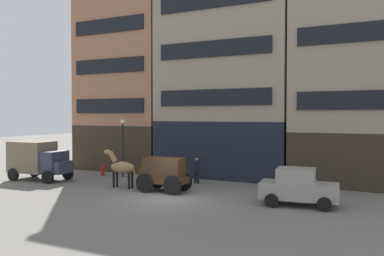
% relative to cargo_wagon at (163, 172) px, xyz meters
% --- Properties ---
extents(ground_plane, '(120.00, 120.00, 0.00)m').
position_rel_cargo_wagon_xyz_m(ground_plane, '(1.19, -1.68, -1.15)').
color(ground_plane, slate).
extents(building_far_left, '(8.08, 7.21, 16.41)m').
position_rel_cargo_wagon_xyz_m(building_far_left, '(-7.76, 8.38, 7.10)').
color(building_far_left, '#33281E').
rests_on(building_far_left, ground_plane).
extents(building_center_left, '(10.10, 7.21, 14.30)m').
position_rel_cargo_wagon_xyz_m(building_center_left, '(0.97, 8.38, 6.04)').
color(building_center_left, black).
rests_on(building_center_left, ground_plane).
extents(building_center_right, '(8.52, 7.21, 15.49)m').
position_rel_cargo_wagon_xyz_m(building_center_right, '(9.93, 8.38, 6.64)').
color(building_center_right, '#33281E').
rests_on(building_center_right, ground_plane).
extents(cargo_wagon, '(2.94, 1.59, 1.98)m').
position_rel_cargo_wagon_xyz_m(cargo_wagon, '(0.00, 0.00, 0.00)').
color(cargo_wagon, '#3D2819').
rests_on(cargo_wagon, ground_plane).
extents(draft_horse, '(2.35, 0.65, 2.30)m').
position_rel_cargo_wagon_xyz_m(draft_horse, '(-2.95, -0.00, 0.12)').
color(draft_horse, '#937047').
rests_on(draft_horse, ground_plane).
extents(delivery_truck_near, '(4.43, 2.31, 2.62)m').
position_rel_cargo_wagon_xyz_m(delivery_truck_near, '(-9.76, -0.11, 0.28)').
color(delivery_truck_near, '#333847').
rests_on(delivery_truck_near, ground_plane).
extents(sedan_dark, '(3.85, 2.19, 1.83)m').
position_rel_cargo_wagon_xyz_m(sedan_dark, '(7.71, -0.18, -0.23)').
color(sedan_dark, gray).
rests_on(sedan_dark, ground_plane).
extents(pedestrian_officer, '(0.39, 0.39, 1.79)m').
position_rel_cargo_wagon_xyz_m(pedestrian_officer, '(0.53, 3.36, -0.17)').
color(pedestrian_officer, black).
rests_on(pedestrian_officer, ground_plane).
extents(streetlamp_curbside, '(0.32, 0.32, 4.12)m').
position_rel_cargo_wagon_xyz_m(streetlamp_curbside, '(-5.44, 3.57, 1.52)').
color(streetlamp_curbside, black).
rests_on(streetlamp_curbside, ground_plane).
extents(fire_hydrant_curbside, '(0.24, 0.24, 0.83)m').
position_rel_cargo_wagon_xyz_m(fire_hydrant_curbside, '(-7.08, 3.32, -0.72)').
color(fire_hydrant_curbside, maroon).
rests_on(fire_hydrant_curbside, ground_plane).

